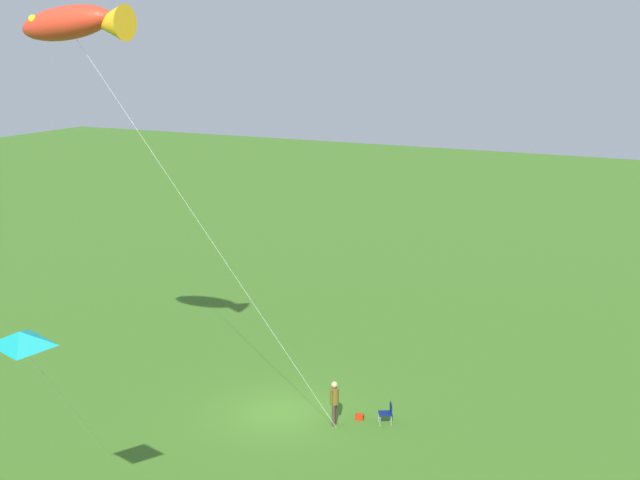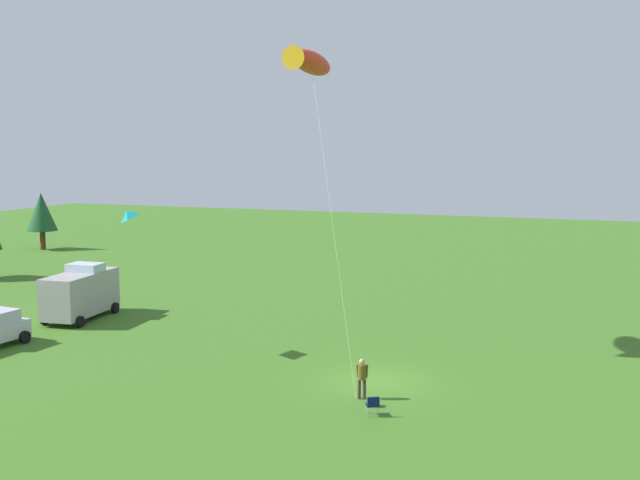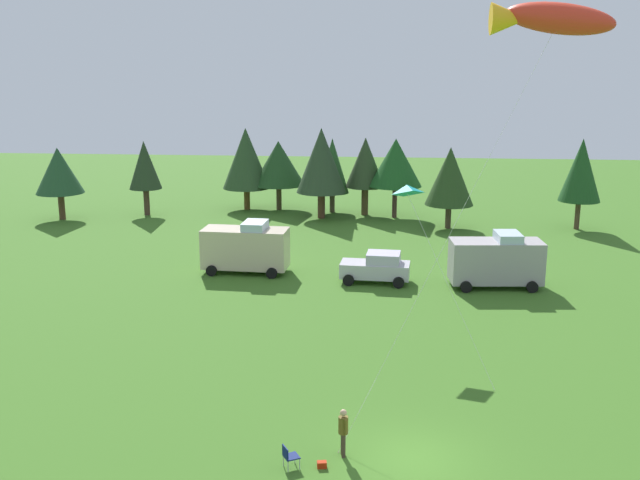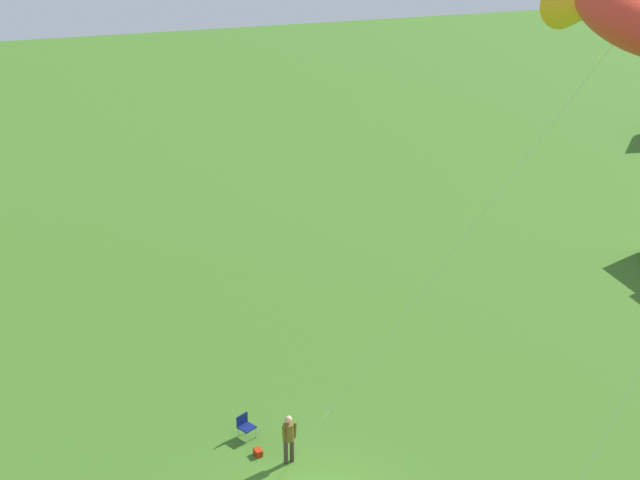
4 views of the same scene
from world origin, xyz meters
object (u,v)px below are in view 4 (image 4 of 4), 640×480
person_kite_flyer (289,436)px  folding_chair (245,425)px  kite_large_fish (618,17)px  backpack_on_grass (258,452)px

person_kite_flyer → folding_chair: (-1.77, -0.98, -0.53)m
person_kite_flyer → kite_large_fish: (6.95, 5.07, 13.77)m
folding_chair → backpack_on_grass: 1.17m
folding_chair → kite_large_fish: size_ratio=0.05×
kite_large_fish → backpack_on_grass: bearing=-142.2°
folding_chair → person_kite_flyer: bearing=-0.0°
person_kite_flyer → backpack_on_grass: (-0.67, -0.84, -0.91)m
kite_large_fish → folding_chair: bearing=-145.2°
person_kite_flyer → folding_chair: size_ratio=2.12×
folding_chair → backpack_on_grass: folding_chair is taller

